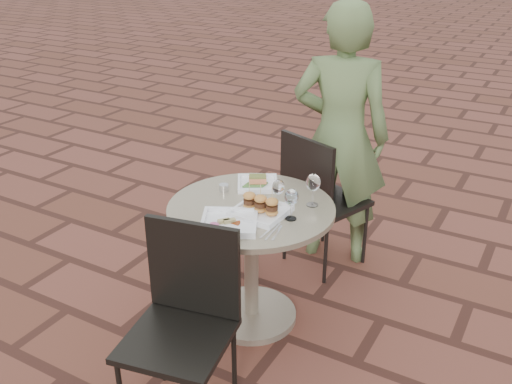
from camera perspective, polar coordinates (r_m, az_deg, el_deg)
The scene contains 13 objects.
ground at distance 3.29m, azimuth 2.95°, elevation -14.31°, with size 60.00×60.00×0.00m, color brown.
cafe_table at distance 3.16m, azimuth -0.48°, elevation -5.41°, with size 0.90×0.90×0.73m.
chair_far at distance 3.65m, azimuth 6.13°, elevation 0.04°, with size 0.57×0.57×0.93m.
chair_near at distance 2.59m, azimuth -7.10°, elevation -11.52°, with size 0.52×0.52×0.93m.
diner at distance 3.71m, azimuth 8.43°, elevation 5.49°, with size 0.63×0.41×1.72m, color #526738.
plate_salmon at distance 3.27m, azimuth 0.15°, elevation 0.92°, with size 0.31×0.31×0.06m.
plate_sliders at distance 2.94m, azimuth 0.46°, elevation -1.58°, with size 0.27×0.27×0.17m.
plate_tuna at distance 2.85m, azimuth -2.71°, elevation -3.02°, with size 0.37×0.37×0.03m.
wine_glass_right at distance 2.87m, azimuth 3.57°, elevation -0.61°, with size 0.07×0.07×0.17m.
wine_glass_mid at distance 2.99m, azimuth 2.26°, elevation 0.43°, with size 0.07×0.07×0.16m.
wine_glass_far at distance 3.01m, azimuth 5.74°, elevation 0.87°, with size 0.08×0.08×0.18m.
steel_ramekin at distance 3.21m, azimuth -3.24°, elevation 0.43°, with size 0.05×0.05×0.04m, color silver.
cutlery_set at distance 2.79m, azimuth 1.69°, elevation -4.00°, with size 0.08×0.18×0.00m, color silver, non-canonical shape.
Camera 1 is at (1.11, -2.29, 2.09)m, focal length 40.00 mm.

